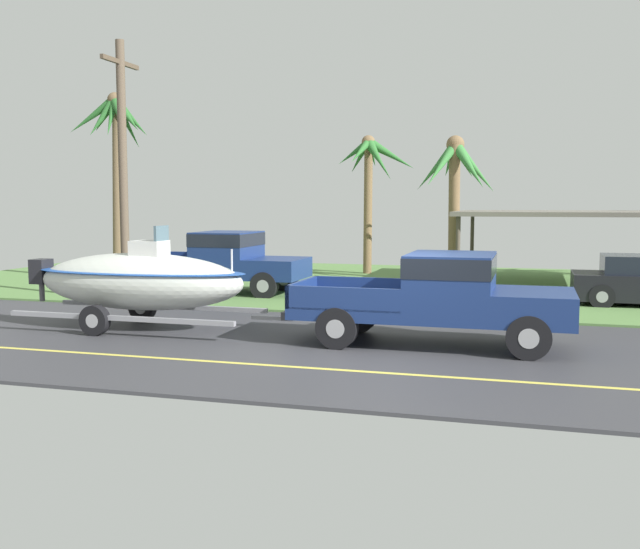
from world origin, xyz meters
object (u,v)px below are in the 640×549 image
(parked_pickup_background, at_px, (226,259))
(palm_tree_far_left, at_px, (372,168))
(palm_tree_mid, at_px, (115,134))
(carport_awning, at_px, (564,214))
(utility_pole, at_px, (123,168))
(pickup_truck_towing, at_px, (449,294))
(palm_tree_near_right, at_px, (456,177))
(boat_on_trailer, at_px, (139,281))

(parked_pickup_background, xyz_separation_m, palm_tree_far_left, (2.99, 6.99, 3.02))
(palm_tree_mid, height_order, palm_tree_far_left, palm_tree_mid)
(carport_awning, bearing_deg, utility_pole, -147.11)
(pickup_truck_towing, relative_size, carport_awning, 0.81)
(palm_tree_mid, height_order, utility_pole, utility_pole)
(palm_tree_near_right, height_order, palm_tree_mid, palm_tree_mid)
(palm_tree_near_right, bearing_deg, boat_on_trailer, -116.94)
(parked_pickup_background, xyz_separation_m, palm_tree_mid, (-4.96, 1.99, 4.09))
(parked_pickup_background, bearing_deg, palm_tree_mid, 158.18)
(pickup_truck_towing, bearing_deg, carport_awning, 77.56)
(utility_pole, bearing_deg, boat_on_trailer, -55.18)
(carport_awning, distance_m, palm_tree_far_left, 7.37)
(boat_on_trailer, distance_m, palm_tree_near_right, 12.86)
(palm_tree_near_right, bearing_deg, pickup_truck_towing, -84.73)
(boat_on_trailer, relative_size, palm_tree_near_right, 1.23)
(pickup_truck_towing, relative_size, palm_tree_near_right, 1.10)
(pickup_truck_towing, height_order, palm_tree_far_left, palm_tree_far_left)
(parked_pickup_background, distance_m, palm_tree_mid, 6.73)
(palm_tree_near_right, bearing_deg, carport_awning, 3.89)
(boat_on_trailer, distance_m, carport_awning, 14.81)
(palm_tree_near_right, distance_m, palm_tree_mid, 11.81)
(pickup_truck_towing, distance_m, palm_tree_near_right, 11.59)
(parked_pickup_background, xyz_separation_m, utility_pole, (-1.96, -2.49, 2.68))
(pickup_truck_towing, xyz_separation_m, parked_pickup_background, (-7.41, 6.27, 0.04))
(pickup_truck_towing, xyz_separation_m, carport_awning, (2.53, 11.48, 1.38))
(parked_pickup_background, distance_m, carport_awning, 11.30)
(pickup_truck_towing, bearing_deg, parked_pickup_background, 139.76)
(palm_tree_mid, relative_size, utility_pole, 0.91)
(pickup_truck_towing, xyz_separation_m, palm_tree_far_left, (-4.42, 13.26, 3.07))
(carport_awning, distance_m, utility_pole, 14.24)
(palm_tree_far_left, bearing_deg, palm_tree_mid, -147.83)
(boat_on_trailer, bearing_deg, utility_pole, 124.82)
(carport_awning, bearing_deg, parked_pickup_background, -152.37)
(palm_tree_mid, distance_m, utility_pole, 5.57)
(parked_pickup_background, distance_m, utility_pole, 4.16)
(pickup_truck_towing, height_order, carport_awning, carport_awning)
(parked_pickup_background, xyz_separation_m, palm_tree_near_right, (6.37, 4.96, 2.60))
(pickup_truck_towing, distance_m, palm_tree_mid, 15.44)
(boat_on_trailer, xyz_separation_m, utility_pole, (-2.63, 3.78, 2.67))
(boat_on_trailer, xyz_separation_m, palm_tree_far_left, (2.33, 13.26, 3.01))
(utility_pole, bearing_deg, parked_pickup_background, 51.81)
(boat_on_trailer, distance_m, utility_pole, 5.32)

